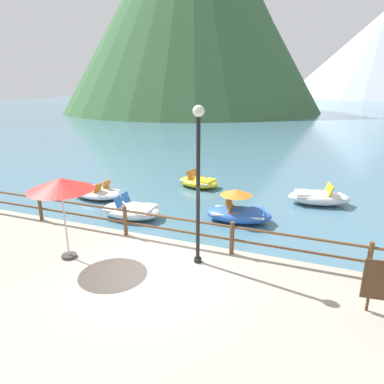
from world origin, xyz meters
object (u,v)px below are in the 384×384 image
object	(u,v)px
beach_umbrella	(61,185)
pedal_boat_6	(131,210)
pedal_boat_1	(96,192)
pedal_boat_2	(319,197)
pedal_boat_0	(239,211)
lamp_post	(198,173)
pedal_boat_5	(199,182)

from	to	relation	value
beach_umbrella	pedal_boat_6	size ratio (longest dim) A/B	0.92
pedal_boat_1	pedal_boat_2	size ratio (longest dim) A/B	0.93
pedal_boat_0	pedal_boat_2	size ratio (longest dim) A/B	0.94
lamp_post	pedal_boat_6	xyz separation A→B (m)	(-3.83, 2.98, -2.55)
pedal_boat_0	pedal_boat_1	distance (m)	6.69
pedal_boat_1	pedal_boat_6	size ratio (longest dim) A/B	1.05
pedal_boat_0	pedal_boat_5	xyz separation A→B (m)	(-2.97, 3.71, -0.15)
lamp_post	pedal_boat_5	distance (m)	8.71
beach_umbrella	pedal_boat_6	bearing A→B (deg)	96.74
pedal_boat_1	pedal_boat_6	bearing A→B (deg)	-29.32
beach_umbrella	pedal_boat_2	xyz separation A→B (m)	(6.16, 8.28, -2.13)
lamp_post	pedal_boat_1	bearing A→B (deg)	145.48
lamp_post	pedal_boat_6	world-z (taller)	lamp_post
beach_umbrella	pedal_boat_5	world-z (taller)	beach_umbrella
pedal_boat_1	pedal_boat_5	bearing A→B (deg)	41.45
pedal_boat_2	pedal_boat_1	bearing A→B (deg)	-163.88
pedal_boat_0	pedal_boat_5	world-z (taller)	pedal_boat_0
lamp_post	pedal_boat_0	xyz separation A→B (m)	(0.09, 4.09, -2.43)
beach_umbrella	pedal_boat_0	size ratio (longest dim) A/B	0.87
beach_umbrella	pedal_boat_1	world-z (taller)	beach_umbrella
pedal_boat_0	pedal_boat_1	xyz separation A→B (m)	(-6.67, 0.44, -0.17)
pedal_boat_5	pedal_boat_6	xyz separation A→B (m)	(-0.96, -4.82, 0.04)
pedal_boat_5	lamp_post	bearing A→B (deg)	-69.78
lamp_post	pedal_boat_5	size ratio (longest dim) A/B	1.74
lamp_post	beach_umbrella	bearing A→B (deg)	-162.75
pedal_boat_5	pedal_boat_1	bearing A→B (deg)	-138.55
pedal_boat_2	lamp_post	bearing A→B (deg)	-111.14
beach_umbrella	lamp_post	bearing A→B (deg)	17.25
beach_umbrella	pedal_boat_0	world-z (taller)	beach_umbrella
pedal_boat_2	pedal_boat_5	world-z (taller)	pedal_boat_2
pedal_boat_0	pedal_boat_2	bearing A→B (deg)	49.33
lamp_post	pedal_boat_0	distance (m)	4.76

